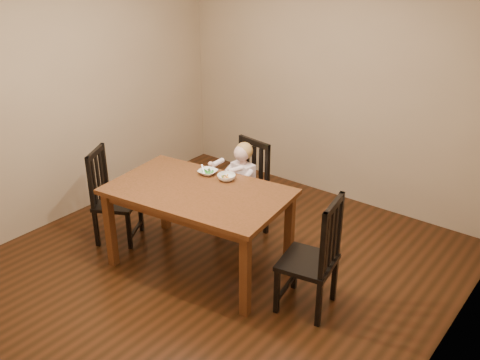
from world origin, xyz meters
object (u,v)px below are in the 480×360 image
Objects in this scene: toddler at (242,180)px; bowl_veg at (226,177)px; chair_left at (112,197)px; chair_right at (314,258)px; chair_child at (245,190)px; bowl_peas at (208,172)px; dining_table at (198,199)px.

bowl_veg is at bearing 116.49° from toddler.
chair_left is at bearing 50.41° from toddler.
chair_right is at bearing 160.77° from toddler.
chair_child is at bearing -90.00° from toddler.
chair_child is at bearing 50.61° from chair_right.
bowl_peas is (-0.09, -0.47, 0.34)m from chair_child.
chair_left is at bearing 86.42° from chair_right.
chair_left is 2.20m from chair_right.
chair_right is (1.15, 0.10, -0.21)m from dining_table.
chair_child is 0.97× the size of chair_right.
chair_right is 1.37m from toddler.
chair_left is at bearing 51.77° from chair_child.
chair_child reaches higher than dining_table.
dining_table is at bearing 102.34° from chair_child.
bowl_peas is 0.22m from bowl_veg.
chair_right is 1.15m from bowl_veg.
chair_child is 5.81× the size of bowl_peas.
chair_child is 5.90× the size of bowl_veg.
chair_right reaches higher than chair_left.
bowl_peas is (-1.30, 0.21, 0.33)m from chair_right.
chair_left is at bearing -171.30° from dining_table.
chair_right is (1.21, -0.68, 0.02)m from chair_child.
chair_right is at bearing 158.82° from chair_child.
bowl_veg is (0.07, 0.31, 0.12)m from dining_table.
bowl_veg is (-1.08, 0.22, 0.33)m from chair_right.
toddler is at bearing 78.56° from bowl_peas.
chair_child reaches higher than toddler.
chair_right is (2.18, 0.26, 0.03)m from chair_left.
chair_child is 1.90× the size of toddler.
bowl_peas is (0.88, 0.46, 0.36)m from chair_left.
chair_left reaches higher than dining_table.
chair_child is at bearing 78.93° from bowl_peas.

